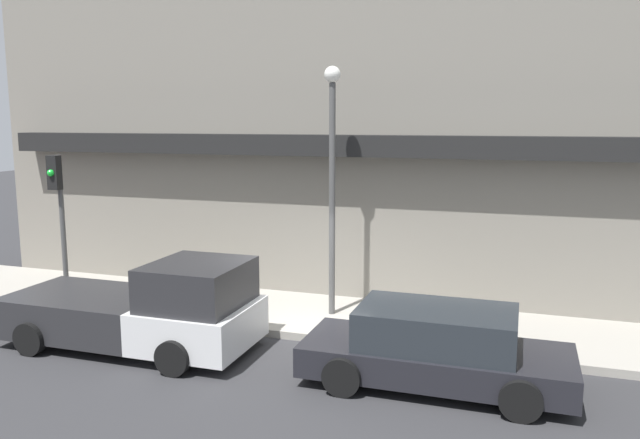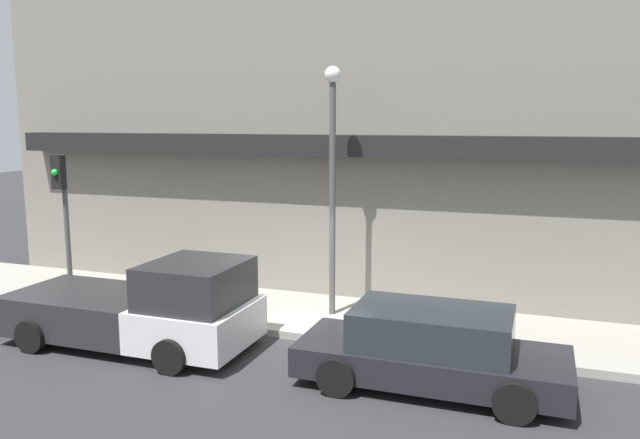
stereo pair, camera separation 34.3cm
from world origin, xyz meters
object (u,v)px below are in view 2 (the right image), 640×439
pickup_truck (146,308)px  traffic_light (63,201)px  parked_car (431,349)px  fire_hydrant (167,292)px  street_lamp (333,162)px

pickup_truck → traffic_light: 4.21m
pickup_truck → parked_car: pickup_truck is taller
fire_hydrant → street_lamp: size_ratio=0.13×
pickup_truck → fire_hydrant: bearing=113.0°
fire_hydrant → parked_car: bearing=-17.2°
fire_hydrant → street_lamp: (3.83, 0.78, 3.08)m
traffic_light → fire_hydrant: bearing=7.8°
parked_car → fire_hydrant: bearing=161.0°
fire_hydrant → street_lamp: bearing=11.5°
traffic_light → street_lamp: bearing=10.0°
parked_car → fire_hydrant: size_ratio=6.48×
pickup_truck → traffic_light: (-3.41, 1.67, 1.81)m
parked_car → pickup_truck: bearing=178.2°
parked_car → street_lamp: 4.88m
fire_hydrant → pickup_truck: bearing=-67.2°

